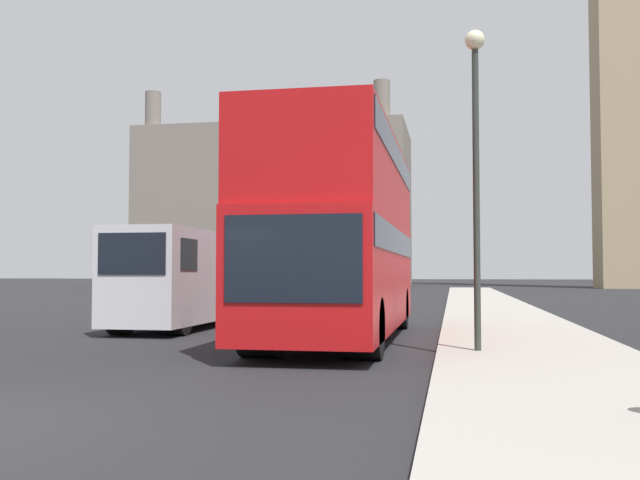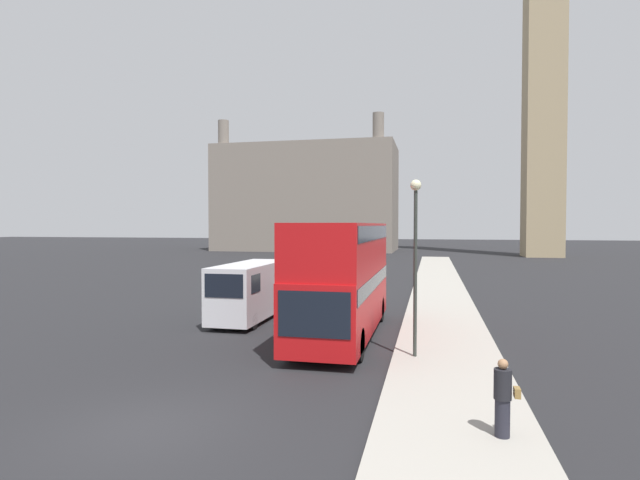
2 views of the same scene
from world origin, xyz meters
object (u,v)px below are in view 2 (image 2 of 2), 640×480
Objects in this scene: pedestrian at (503,398)px; street_lamp at (415,241)px; parked_sedan at (318,269)px; white_van at (250,290)px; red_double_decker_bus at (343,274)px.

street_lamp is (-1.97, 5.98, 3.02)m from pedestrian.
pedestrian reaches higher than parked_sedan.
red_double_decker_bus is at bearing -26.17° from white_van.
pedestrian is 6.98m from street_lamp.
street_lamp reaches higher than pedestrian.
white_van reaches higher than parked_sedan.
white_van is at bearing 145.31° from street_lamp.
red_double_decker_bus is 10.38m from pedestrian.
parked_sedan is at bearing 109.44° from pedestrian.
red_double_decker_bus is at bearing 134.33° from street_lamp.
red_double_decker_bus is 6.29× the size of pedestrian.
white_van is at bearing -86.65° from parked_sedan.
white_van is at bearing 130.67° from pedestrian.
red_double_decker_bus reaches higher than parked_sedan.
street_lamp is (7.83, -5.42, 2.53)m from white_van.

